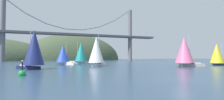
# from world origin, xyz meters

# --- Properties ---
(ground_plane) EXTENTS (360.00, 360.00, 0.00)m
(ground_plane) POSITION_xyz_m (0.00, 0.00, 0.00)
(ground_plane) COLOR #2D4760
(headland_center) EXTENTS (82.77, 44.00, 44.70)m
(headland_center) POSITION_xyz_m (5.00, 135.00, 0.00)
(headland_center) COLOR #425138
(headland_center) RESTS_ON ground_plane
(suspension_bridge) EXTENTS (115.50, 6.00, 36.65)m
(suspension_bridge) POSITION_xyz_m (0.00, 95.00, 17.63)
(suspension_bridge) COLOR slate
(suspension_bridge) RESTS_ON ground_plane
(sailboat_navy_sail) EXTENTS (7.35, 8.44, 9.82)m
(sailboat_navy_sail) POSITION_xyz_m (-19.43, 25.53, 4.80)
(sailboat_navy_sail) COLOR #191E4C
(sailboat_navy_sail) RESTS_ON ground_plane
(sailboat_teal_sail) EXTENTS (8.58, 7.57, 9.04)m
(sailboat_teal_sail) POSITION_xyz_m (-3.83, 51.72, 4.55)
(sailboat_teal_sail) COLOR white
(sailboat_teal_sail) RESTS_ON ground_plane
(sailboat_yellow_sail) EXTENTS (7.71, 6.58, 7.59)m
(sailboat_yellow_sail) POSITION_xyz_m (36.67, 23.91, 3.89)
(sailboat_yellow_sail) COLOR navy
(sailboat_yellow_sail) RESTS_ON ground_plane
(sailboat_white_mainsail) EXTENTS (7.92, 7.96, 10.02)m
(sailboat_white_mainsail) POSITION_xyz_m (-2.36, 33.15, 4.76)
(sailboat_white_mainsail) COLOR white
(sailboat_white_mainsail) RESTS_ON ground_plane
(sailboat_pink_spinnaker) EXTENTS (9.05, 6.51, 9.61)m
(sailboat_pink_spinnaker) POSITION_xyz_m (21.31, 22.11, 4.66)
(sailboat_pink_spinnaker) COLOR #B7B2A8
(sailboat_pink_spinnaker) RESTS_ON ground_plane
(sailboat_blue_spinnaker) EXTENTS (7.68, 7.62, 8.16)m
(sailboat_blue_spinnaker) POSITION_xyz_m (-10.95, 46.76, 3.78)
(sailboat_blue_spinnaker) COLOR white
(sailboat_blue_spinnaker) RESTS_ON ground_plane
(channel_buoy) EXTENTS (1.10, 1.10, 2.64)m
(channel_buoy) POSITION_xyz_m (-20.18, 11.50, 0.37)
(channel_buoy) COLOR green
(channel_buoy) RESTS_ON ground_plane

